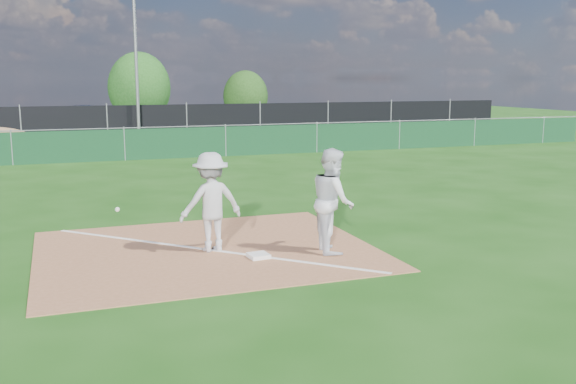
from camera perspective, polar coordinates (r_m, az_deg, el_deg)
The scene contains 14 objects.
ground at distance 20.64m, azimuth -12.83°, elevation 1.11°, with size 90.00×90.00×0.00m, color #16460F.
infield_dirt at distance 11.93m, azimuth -7.26°, elevation -5.15°, with size 6.00×5.00×0.02m, color #985F3C.
foul_line at distance 11.93m, azimuth -7.26°, elevation -5.08°, with size 0.08×7.00×0.01m, color white.
green_fence at distance 25.49m, azimuth -14.32°, elevation 4.07°, with size 44.00×0.05×1.20m, color #0E341B.
black_fence at distance 33.41m, azimuth -15.76°, elevation 5.88°, with size 46.00×0.04×1.80m, color black.
parking_lot at distance 38.45m, azimuth -16.28°, elevation 5.01°, with size 46.00×9.00×0.01m, color black.
light_pole at distance 33.20m, azimuth -13.35°, elevation 11.32°, with size 0.16×0.16×8.00m, color slate.
first_base at distance 11.32m, azimuth -2.64°, elevation -5.67°, with size 0.34×0.34×0.07m, color white.
play_at_first at distance 11.68m, azimuth -6.86°, elevation -0.88°, with size 2.35×0.85×1.80m.
runner at distance 11.61m, azimuth 3.99°, elevation -0.76°, with size 0.92×0.72×1.90m, color silver.
car_mid at distance 37.63m, azimuth -17.18°, elevation 6.12°, with size 1.72×4.94×1.63m, color black.
car_right at distance 38.13m, azimuth -11.38°, elevation 6.26°, with size 2.00×4.92×1.43m, color black.
tree_mid at distance 44.30m, azimuth -13.08°, elevation 9.01°, with size 4.11×4.11×4.87m.
tree_right at distance 45.17m, azimuth -3.79°, elevation 8.49°, with size 3.10×3.10×3.68m.
Camera 1 is at (-2.49, -10.24, 3.13)m, focal length 40.00 mm.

